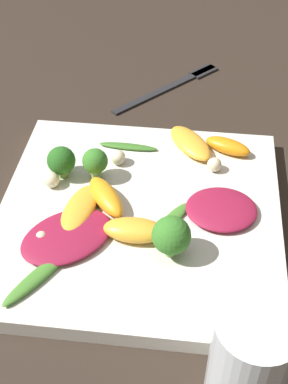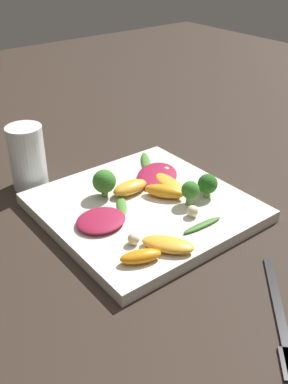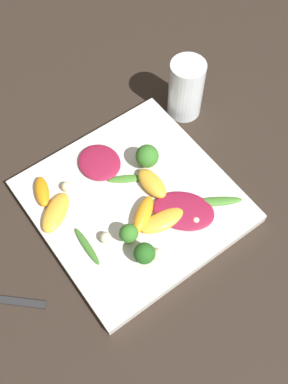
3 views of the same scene
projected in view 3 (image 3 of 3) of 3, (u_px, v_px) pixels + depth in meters
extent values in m
plane|color=#2D231C|center=(134.00, 204.00, 0.74)|extent=(2.40, 2.40, 0.00)
cube|color=silver|center=(134.00, 201.00, 0.74)|extent=(0.30, 0.30, 0.02)
cylinder|color=white|center=(186.00, 89.00, 0.79)|extent=(0.06, 0.06, 0.11)
ellipsoid|color=maroon|center=(99.00, 162.00, 0.75)|extent=(0.08, 0.07, 0.01)
ellipsoid|color=maroon|center=(184.00, 211.00, 0.71)|extent=(0.12, 0.12, 0.01)
ellipsoid|color=#FCAD33|center=(56.00, 212.00, 0.71)|extent=(0.07, 0.08, 0.02)
ellipsoid|color=#FCAD33|center=(163.00, 220.00, 0.70)|extent=(0.04, 0.08, 0.01)
ellipsoid|color=orange|center=(42.00, 191.00, 0.72)|extent=(0.06, 0.04, 0.02)
ellipsoid|color=#FCAD33|center=(151.00, 182.00, 0.73)|extent=(0.06, 0.03, 0.02)
ellipsoid|color=orange|center=(143.00, 214.00, 0.70)|extent=(0.06, 0.07, 0.02)
cylinder|color=#7A9E51|center=(129.00, 238.00, 0.68)|extent=(0.01, 0.01, 0.02)
sphere|color=#387A28|center=(129.00, 233.00, 0.67)|extent=(0.03, 0.03, 0.03)
cylinder|color=#84AD5B|center=(144.00, 257.00, 0.67)|extent=(0.01, 0.01, 0.01)
sphere|color=#26601E|center=(144.00, 253.00, 0.66)|extent=(0.03, 0.03, 0.03)
cylinder|color=#7A9E51|center=(147.00, 162.00, 0.75)|extent=(0.01, 0.01, 0.02)
sphere|color=#387A28|center=(147.00, 156.00, 0.73)|extent=(0.04, 0.04, 0.04)
ellipsoid|color=#47842D|center=(214.00, 202.00, 0.72)|extent=(0.06, 0.09, 0.01)
ellipsoid|color=#3D7528|center=(87.00, 246.00, 0.68)|extent=(0.07, 0.01, 0.01)
ellipsoid|color=#47842D|center=(127.00, 179.00, 0.74)|extent=(0.04, 0.06, 0.01)
sphere|color=beige|center=(66.00, 186.00, 0.73)|extent=(0.02, 0.02, 0.02)
sphere|color=beige|center=(196.00, 221.00, 0.70)|extent=(0.01, 0.01, 0.01)
sphere|color=beige|center=(106.00, 238.00, 0.68)|extent=(0.02, 0.02, 0.02)
sphere|color=beige|center=(158.00, 254.00, 0.67)|extent=(0.02, 0.02, 0.02)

